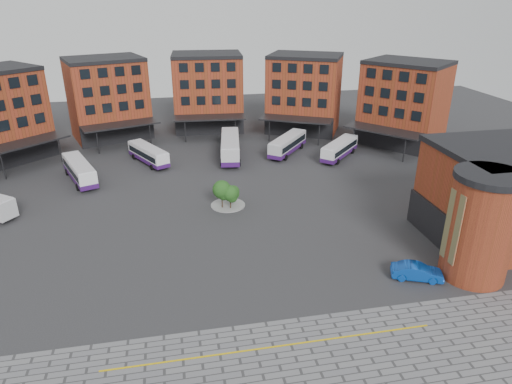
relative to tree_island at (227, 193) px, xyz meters
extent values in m
plane|color=#28282B|center=(-1.86, -11.47, -2.01)|extent=(160.00, 160.00, 0.00)
cube|color=gold|center=(0.14, -25.47, -1.98)|extent=(26.00, 0.15, 0.02)
cube|color=black|center=(-30.07, 21.86, -0.01)|extent=(10.00, 9.07, 4.00)
cube|color=black|center=(-29.93, 21.71, 7.19)|extent=(8.60, 7.77, 8.00)
cube|color=black|center=(-28.50, 20.11, 1.99)|extent=(12.61, 11.97, 0.25)
cylinder|color=black|center=(-30.67, 15.73, -0.01)|extent=(0.20, 0.20, 4.00)
cylinder|color=black|center=(-23.91, 21.82, -0.01)|extent=(0.20, 0.20, 4.00)
cube|color=maroon|center=(-17.17, 34.97, 4.99)|extent=(15.55, 13.69, 14.00)
cube|color=black|center=(-15.59, 30.39, -0.01)|extent=(12.45, 4.71, 4.00)
cube|color=black|center=(-17.17, 34.97, 12.29)|extent=(15.65, 13.97, 0.60)
cube|color=black|center=(-15.52, 30.20, 7.19)|extent=(10.87, 3.87, 8.00)
cube|color=black|center=(-14.82, 28.16, 1.99)|extent=(13.72, 8.39, 0.25)
cylinder|color=black|center=(-18.54, 24.98, -0.01)|extent=(0.20, 0.20, 4.00)
cylinder|color=black|center=(-9.93, 27.94, -0.01)|extent=(0.20, 0.20, 4.00)
cube|color=maroon|center=(1.41, 37.42, 4.99)|extent=(13.67, 10.88, 14.00)
cube|color=black|center=(1.08, 32.58, -0.01)|extent=(13.00, 1.41, 4.00)
cube|color=black|center=(1.41, 37.42, 12.29)|extent=(13.69, 11.18, 0.60)
cube|color=black|center=(1.06, 32.38, 7.19)|extent=(11.42, 0.95, 8.00)
cube|color=black|center=(0.91, 30.24, 1.99)|extent=(13.28, 5.30, 0.25)
cylinder|color=black|center=(-3.75, 28.76, -0.01)|extent=(0.20, 0.20, 4.00)
cylinder|color=black|center=(5.33, 28.12, -0.01)|extent=(0.20, 0.20, 4.00)
cube|color=maroon|center=(19.47, 32.41, 4.99)|extent=(16.12, 14.81, 14.00)
cube|color=black|center=(17.27, 28.09, -0.01)|extent=(11.81, 6.35, 4.00)
cube|color=black|center=(19.47, 32.41, 12.29)|extent=(16.26, 15.08, 0.60)
cube|color=black|center=(17.18, 27.91, 7.19)|extent=(10.26, 5.33, 8.00)
cube|color=black|center=(16.20, 25.99, 1.99)|extent=(13.58, 9.82, 0.25)
cylinder|color=black|center=(11.33, 26.46, -0.01)|extent=(0.20, 0.20, 4.00)
cylinder|color=black|center=(19.44, 22.32, -0.01)|extent=(0.20, 0.20, 4.00)
cube|color=maroon|center=(34.14, 20.74, 4.99)|extent=(16.02, 16.39, 14.00)
cube|color=black|center=(30.42, 17.63, -0.01)|extent=(8.74, 10.28, 4.00)
cube|color=black|center=(34.14, 20.74, 12.29)|extent=(16.25, 16.58, 0.60)
cube|color=black|center=(30.27, 17.50, 7.19)|extent=(7.47, 8.86, 8.00)
cube|color=black|center=(28.62, 16.12, 1.99)|extent=(11.73, 12.79, 0.25)
cylinder|color=black|center=(24.32, 18.44, -0.01)|extent=(0.20, 0.20, 4.00)
cylinder|color=black|center=(30.17, 11.47, -0.01)|extent=(0.20, 0.20, 4.00)
cube|color=maroon|center=(28.14, -13.47, 2.99)|extent=(14.00, 12.00, 10.00)
cube|color=black|center=(21.04, -13.47, -0.01)|extent=(0.40, 12.00, 4.00)
cylinder|color=maroon|center=(21.14, -19.47, 2.99)|extent=(6.00, 6.00, 10.00)
cylinder|color=black|center=(21.14, -19.47, 8.29)|extent=(6.40, 6.40, 0.60)
cube|color=red|center=(18.24, -19.47, 3.49)|extent=(0.12, 2.20, 7.00)
cylinder|color=gray|center=(0.14, 0.53, -1.95)|extent=(4.40, 4.40, 0.12)
cylinder|color=#332114|center=(-0.66, -0.07, -1.09)|extent=(0.14, 0.14, 1.84)
sphere|color=#224717|center=(-0.66, -0.07, 0.56)|extent=(2.33, 2.33, 2.33)
sphere|color=#224717|center=(-0.46, -0.22, 0.01)|extent=(1.63, 1.63, 1.63)
cylinder|color=#332114|center=(0.94, 1.13, -1.43)|extent=(0.14, 0.14, 1.16)
sphere|color=#224717|center=(0.94, 1.13, -0.38)|extent=(1.62, 1.62, 1.62)
sphere|color=#224717|center=(1.14, 0.98, -0.73)|extent=(1.14, 1.14, 1.14)
cylinder|color=#332114|center=(0.34, -0.47, -1.24)|extent=(0.14, 0.14, 1.53)
sphere|color=#224717|center=(0.34, -0.47, 0.13)|extent=(2.03, 2.03, 2.03)
sphere|color=#224717|center=(0.54, -0.62, -0.32)|extent=(1.42, 1.42, 1.42)
cylinder|color=black|center=(-26.57, 2.67, -1.54)|extent=(0.91, 0.77, 0.93)
cube|color=white|center=(-19.70, 12.89, -0.29)|extent=(6.17, 10.81, 2.38)
cube|color=black|center=(-19.70, 12.89, -0.12)|extent=(5.91, 10.04, 0.92)
cube|color=silver|center=(-19.70, 12.89, 0.95)|extent=(5.92, 10.38, 0.12)
cube|color=black|center=(-21.62, 17.76, -0.07)|extent=(1.96, 0.87, 1.07)
cube|color=#3E1562|center=(-19.70, 12.89, -1.14)|extent=(6.22, 10.86, 0.68)
cylinder|color=black|center=(-22.08, 15.62, -1.52)|extent=(0.63, 1.01, 0.97)
cylinder|color=black|center=(-19.82, 16.51, -1.52)|extent=(0.63, 1.01, 0.97)
cylinder|color=black|center=(-19.57, 9.27, -1.52)|extent=(0.63, 1.01, 0.97)
cylinder|color=black|center=(-17.32, 10.16, -1.52)|extent=(0.63, 1.01, 0.97)
cube|color=white|center=(-10.13, 18.74, -0.42)|extent=(6.61, 9.73, 2.19)
cube|color=black|center=(-10.13, 18.74, -0.26)|extent=(6.29, 9.06, 0.85)
cube|color=silver|center=(-10.13, 18.74, 0.72)|extent=(6.35, 9.34, 0.11)
cube|color=black|center=(-12.40, 22.99, -0.22)|extent=(1.73, 1.00, 0.98)
cube|color=#3E1562|center=(-10.13, 18.74, -1.20)|extent=(6.67, 9.78, 0.63)
cylinder|color=black|center=(-12.60, 20.98, -1.56)|extent=(0.66, 0.92, 0.89)
cylinder|color=black|center=(-10.63, 22.04, -1.56)|extent=(0.66, 0.92, 0.89)
cylinder|color=black|center=(-9.63, 15.43, -1.56)|extent=(0.66, 0.92, 0.89)
cylinder|color=black|center=(-7.66, 16.49, -1.56)|extent=(0.66, 0.92, 0.89)
cube|color=silver|center=(3.06, 18.81, 0.01)|extent=(4.54, 12.78, 2.79)
cube|color=black|center=(3.06, 18.81, 0.21)|extent=(4.46, 11.80, 1.08)
cube|color=silver|center=(3.06, 18.81, 1.46)|extent=(4.36, 12.27, 0.14)
cube|color=black|center=(3.90, 24.91, 0.27)|extent=(2.41, 0.45, 1.25)
cube|color=#3E1562|center=(3.06, 18.81, -0.98)|extent=(4.58, 12.83, 0.80)
cylinder|color=black|center=(2.20, 22.97, -1.44)|extent=(0.49, 1.17, 1.14)
cylinder|color=black|center=(5.02, 22.58, -1.44)|extent=(0.49, 1.17, 1.14)
cylinder|color=black|center=(1.10, 15.04, -1.44)|extent=(0.49, 1.17, 1.14)
cylinder|color=black|center=(3.91, 14.65, -1.44)|extent=(0.49, 1.17, 1.14)
cube|color=silver|center=(12.89, 19.17, -0.30)|extent=(8.47, 9.81, 2.36)
cube|color=black|center=(12.89, 19.17, -0.13)|extent=(7.99, 9.18, 0.92)
cube|color=silver|center=(12.89, 19.17, 0.93)|extent=(8.13, 9.42, 0.12)
cube|color=black|center=(16.11, 23.25, -0.08)|extent=(1.68, 1.37, 1.06)
cube|color=#3E1562|center=(12.89, 19.17, -1.14)|extent=(8.53, 9.87, 0.67)
cylinder|color=black|center=(14.05, 22.58, -1.53)|extent=(0.82, 0.94, 0.96)
cylinder|color=black|center=(15.94, 21.09, -1.53)|extent=(0.82, 0.94, 0.96)
cylinder|color=black|center=(9.83, 17.26, -1.53)|extent=(0.82, 0.94, 0.96)
cylinder|color=black|center=(11.72, 15.77, -1.53)|extent=(0.82, 0.94, 0.96)
cube|color=white|center=(20.73, 15.38, -0.39)|extent=(8.55, 8.82, 2.23)
cube|color=black|center=(20.73, 15.38, -0.23)|extent=(8.04, 8.29, 0.86)
cube|color=silver|center=(20.73, 15.38, 0.77)|extent=(8.21, 8.47, 0.11)
cube|color=black|center=(24.12, 18.93, -0.19)|extent=(1.48, 1.42, 1.00)
cube|color=#3E1562|center=(20.73, 15.38, -1.19)|extent=(8.61, 8.88, 0.64)
cylinder|color=black|center=(22.12, 18.48, -1.55)|extent=(0.83, 0.85, 0.91)
cylinder|color=black|center=(23.77, 16.91, -1.55)|extent=(0.83, 0.85, 0.91)
cylinder|color=black|center=(17.70, 13.84, -1.55)|extent=(0.83, 0.85, 0.91)
cylinder|color=black|center=(19.35, 12.27, -1.55)|extent=(0.83, 0.85, 0.91)
imported|color=#0C3EA3|center=(15.62, -19.12, -1.22)|extent=(5.07, 3.28, 1.58)
camera|label=1|loc=(-6.45, -52.15, 23.22)|focal=32.00mm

